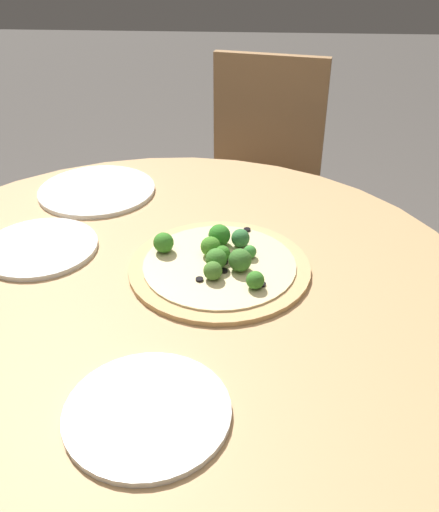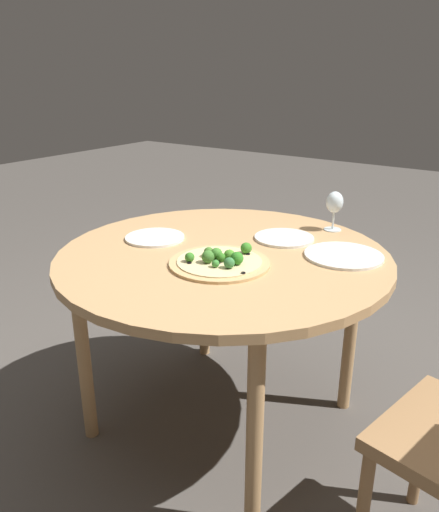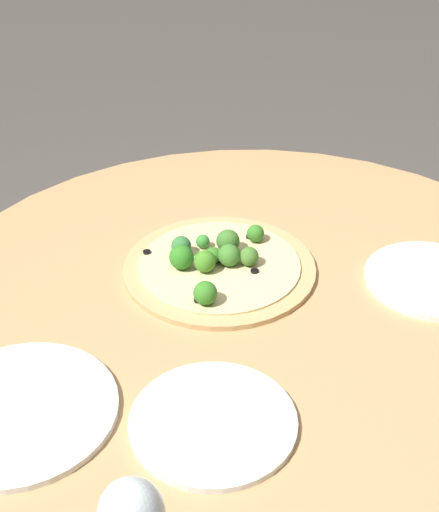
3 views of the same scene
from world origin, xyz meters
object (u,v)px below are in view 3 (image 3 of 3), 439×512
(plate_near, at_px, (213,422))
(plate_far, at_px, (431,279))
(pizza, at_px, (218,264))
(plate_side, at_px, (19,410))

(plate_near, height_order, plate_far, same)
(pizza, xyz_separation_m, plate_far, (0.36, -0.08, -0.01))
(plate_far, bearing_deg, plate_near, -145.30)
(plate_side, bearing_deg, plate_far, 19.10)
(pizza, distance_m, plate_side, 0.43)
(plate_near, height_order, plate_side, same)
(pizza, height_order, plate_side, pizza)
(pizza, height_order, plate_near, pizza)
(plate_near, distance_m, plate_far, 0.50)
(pizza, xyz_separation_m, plate_near, (-0.05, -0.36, -0.01))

